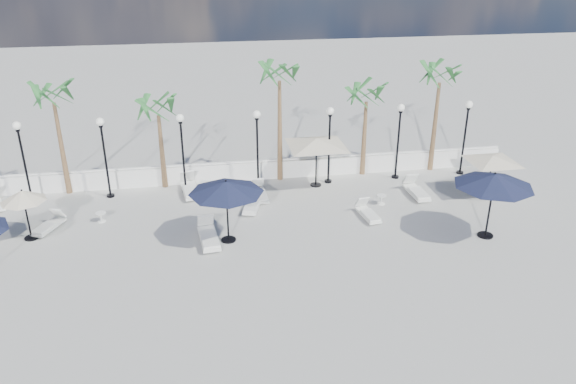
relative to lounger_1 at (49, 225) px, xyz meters
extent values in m
plane|color=#A1A29D|center=(9.11, -3.49, -0.22)|extent=(100.00, 100.00, 0.00)
cube|color=silver|center=(9.11, 4.01, 0.23)|extent=(26.00, 0.30, 0.90)
cube|color=silver|center=(9.11, 4.01, 0.75)|extent=(26.00, 0.12, 0.08)
cylinder|color=black|center=(-1.39, 3.01, -0.17)|extent=(0.36, 0.36, 0.10)
cylinder|color=black|center=(-1.39, 3.01, 1.53)|extent=(0.10, 0.10, 3.50)
cylinder|color=black|center=(-1.39, 3.01, 3.23)|extent=(0.18, 0.18, 0.10)
sphere|color=white|center=(-1.39, 3.01, 3.44)|extent=(0.36, 0.36, 0.36)
cylinder|color=black|center=(2.11, 3.01, -0.17)|extent=(0.36, 0.36, 0.10)
cylinder|color=black|center=(2.11, 3.01, 1.53)|extent=(0.10, 0.10, 3.50)
cylinder|color=black|center=(2.11, 3.01, 3.23)|extent=(0.18, 0.18, 0.10)
sphere|color=white|center=(2.11, 3.01, 3.44)|extent=(0.36, 0.36, 0.36)
cylinder|color=black|center=(5.61, 3.01, -0.17)|extent=(0.36, 0.36, 0.10)
cylinder|color=black|center=(5.61, 3.01, 1.53)|extent=(0.10, 0.10, 3.50)
cylinder|color=black|center=(5.61, 3.01, 3.23)|extent=(0.18, 0.18, 0.10)
sphere|color=white|center=(5.61, 3.01, 3.44)|extent=(0.36, 0.36, 0.36)
cylinder|color=black|center=(9.11, 3.01, -0.17)|extent=(0.36, 0.36, 0.10)
cylinder|color=black|center=(9.11, 3.01, 1.53)|extent=(0.10, 0.10, 3.50)
cylinder|color=black|center=(9.11, 3.01, 3.23)|extent=(0.18, 0.18, 0.10)
sphere|color=white|center=(9.11, 3.01, 3.44)|extent=(0.36, 0.36, 0.36)
cylinder|color=black|center=(12.61, 3.01, -0.17)|extent=(0.36, 0.36, 0.10)
cylinder|color=black|center=(12.61, 3.01, 1.53)|extent=(0.10, 0.10, 3.50)
cylinder|color=black|center=(12.61, 3.01, 3.23)|extent=(0.18, 0.18, 0.10)
sphere|color=white|center=(12.61, 3.01, 3.44)|extent=(0.36, 0.36, 0.36)
cylinder|color=black|center=(16.11, 3.01, -0.17)|extent=(0.36, 0.36, 0.10)
cylinder|color=black|center=(16.11, 3.01, 1.53)|extent=(0.10, 0.10, 3.50)
cylinder|color=black|center=(16.11, 3.01, 3.23)|extent=(0.18, 0.18, 0.10)
sphere|color=white|center=(16.11, 3.01, 3.44)|extent=(0.36, 0.36, 0.36)
cylinder|color=black|center=(19.61, 3.01, -0.17)|extent=(0.36, 0.36, 0.10)
cylinder|color=black|center=(19.61, 3.01, 1.53)|extent=(0.10, 0.10, 3.50)
cylinder|color=black|center=(19.61, 3.01, 3.23)|extent=(0.18, 0.18, 0.10)
sphere|color=white|center=(19.61, 3.01, 3.44)|extent=(0.36, 0.36, 0.36)
cone|color=brown|center=(0.11, 3.81, 1.98)|extent=(0.28, 0.28, 4.40)
cone|color=brown|center=(4.61, 3.81, 1.58)|extent=(0.28, 0.28, 3.60)
cone|color=brown|center=(10.31, 3.81, 2.28)|extent=(0.28, 0.28, 5.00)
cone|color=brown|center=(14.61, 3.81, 1.68)|extent=(0.28, 0.28, 3.80)
cone|color=brown|center=(18.31, 3.81, 2.08)|extent=(0.28, 0.28, 4.60)
cube|color=white|center=(-0.01, -0.02, -0.08)|extent=(1.21, 1.76, 0.09)
cube|color=white|center=(-0.10, -0.22, 0.02)|extent=(0.95, 1.25, 0.09)
cube|color=white|center=(0.27, 0.60, 0.26)|extent=(0.64, 0.58, 0.52)
cube|color=white|center=(5.83, 2.71, -0.04)|extent=(0.99, 2.19, 0.11)
cube|color=white|center=(5.87, 2.43, 0.08)|extent=(0.85, 1.50, 0.11)
cube|color=white|center=(5.72, 3.56, 0.38)|extent=(0.72, 0.59, 0.66)
cube|color=white|center=(6.52, -2.17, -0.05)|extent=(0.89, 2.13, 0.11)
cube|color=white|center=(6.55, -2.45, 0.08)|extent=(0.78, 1.45, 0.11)
cube|color=white|center=(6.44, -1.33, 0.37)|extent=(0.69, 0.55, 0.65)
cube|color=white|center=(8.57, 0.60, -0.07)|extent=(1.09, 1.90, 0.10)
cube|color=white|center=(8.50, 0.37, 0.04)|extent=(0.88, 1.33, 0.10)
cube|color=white|center=(8.77, 1.30, 0.29)|extent=(0.66, 0.57, 0.56)
cube|color=white|center=(9.05, 1.68, -0.07)|extent=(0.64, 1.78, 0.10)
cube|color=white|center=(9.05, 1.44, 0.03)|extent=(0.58, 1.20, 0.10)
cube|color=white|center=(9.03, 2.39, 0.28)|extent=(0.56, 0.43, 0.55)
cube|color=white|center=(16.35, 0.73, -0.06)|extent=(0.71, 1.96, 0.11)
cube|color=white|center=(16.36, 0.47, 0.06)|extent=(0.65, 1.33, 0.11)
cube|color=white|center=(16.33, 1.52, 0.33)|extent=(0.62, 0.48, 0.61)
cube|color=white|center=(13.43, -1.11, -0.08)|extent=(0.76, 1.72, 0.09)
cube|color=white|center=(13.46, -1.34, 0.02)|extent=(0.66, 1.18, 0.09)
cube|color=white|center=(13.35, -0.44, 0.25)|extent=(0.57, 0.46, 0.52)
cylinder|color=white|center=(2.05, 0.40, -0.20)|extent=(0.34, 0.34, 0.03)
cylinder|color=white|center=(2.05, 0.40, -0.01)|extent=(0.05, 0.05, 0.41)
cylinder|color=white|center=(2.05, 0.40, 0.20)|extent=(0.44, 0.44, 0.03)
cylinder|color=white|center=(6.51, 2.71, -0.20)|extent=(0.43, 0.43, 0.03)
cylinder|color=white|center=(6.51, 2.71, 0.05)|extent=(0.07, 0.07, 0.52)
cylinder|color=white|center=(6.51, 2.71, 0.32)|extent=(0.57, 0.57, 0.03)
cylinder|color=white|center=(14.42, 0.13, -0.20)|extent=(0.35, 0.35, 0.03)
cylinder|color=white|center=(14.42, 0.13, -0.01)|extent=(0.05, 0.05, 0.42)
cylinder|color=white|center=(14.42, 0.13, 0.21)|extent=(0.45, 0.45, 0.03)
cylinder|color=black|center=(7.31, -2.15, -0.18)|extent=(0.59, 0.59, 0.06)
cylinder|color=black|center=(7.31, -2.15, 1.05)|extent=(0.07, 0.07, 2.53)
cone|color=black|center=(7.31, -2.15, 2.13)|extent=(2.95, 2.95, 0.47)
sphere|color=black|center=(7.31, -2.15, 2.39)|extent=(0.08, 0.08, 0.08)
cylinder|color=black|center=(17.66, -3.51, -0.18)|extent=(0.63, 0.63, 0.07)
cylinder|color=black|center=(17.66, -3.51, 1.13)|extent=(0.08, 0.08, 2.69)
cone|color=black|center=(17.66, -3.51, 2.27)|extent=(3.13, 3.13, 0.50)
sphere|color=black|center=(17.66, -3.51, 2.55)|extent=(0.09, 0.09, 0.09)
cylinder|color=black|center=(11.92, 2.71, -0.18)|extent=(0.55, 0.55, 0.06)
cylinder|color=black|center=(11.92, 2.71, 0.99)|extent=(0.07, 0.07, 2.41)
pyramid|color=#BCB095|center=(11.92, 2.71, 2.22)|extent=(5.34, 5.34, 0.37)
cylinder|color=black|center=(19.69, 0.24, -0.19)|extent=(0.46, 0.46, 0.05)
cylinder|color=black|center=(19.69, 0.24, 0.77)|extent=(0.06, 0.06, 1.98)
pyramid|color=#BCB095|center=(19.69, 0.24, 1.78)|extent=(4.29, 4.29, 0.31)
cylinder|color=black|center=(-0.56, -0.66, -0.19)|extent=(0.55, 0.55, 0.06)
cylinder|color=black|center=(-0.56, -0.66, 0.82)|extent=(0.07, 0.07, 2.07)
cone|color=#BCB095|center=(-0.56, -0.66, 1.67)|extent=(1.77, 1.77, 0.44)
sphere|color=black|center=(-0.56, -0.66, 1.92)|extent=(0.08, 0.08, 0.08)
camera|label=1|loc=(6.40, -22.04, 10.79)|focal=35.00mm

